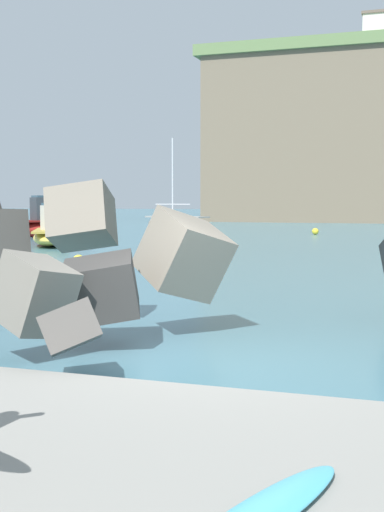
# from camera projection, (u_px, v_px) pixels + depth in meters

# --- Properties ---
(ground_plane) EXTENTS (400.00, 400.00, 0.00)m
(ground_plane) POSITION_uv_depth(u_px,v_px,m) (214.00, 366.00, 9.11)
(ground_plane) COLOR #42707F
(walkway_path) EXTENTS (48.00, 4.40, 0.24)m
(walkway_path) POSITION_uv_depth(u_px,v_px,m) (59.00, 467.00, 5.33)
(walkway_path) COLOR gray
(walkway_path) RESTS_ON ground
(breakwater_jetty) EXTENTS (29.93, 8.09, 2.54)m
(breakwater_jetty) POSITION_uv_depth(u_px,v_px,m) (124.00, 262.00, 11.80)
(breakwater_jetty) COLOR #4C4944
(breakwater_jetty) RESTS_ON ground
(boat_near_centre) EXTENTS (5.71, 3.13, 6.96)m
(boat_near_centre) POSITION_uv_depth(u_px,v_px,m) (177.00, 223.00, 52.43)
(boat_near_centre) COLOR beige
(boat_near_centre) RESTS_ON ground
(boat_mid_left) EXTENTS (4.36, 5.99, 2.11)m
(boat_mid_left) POSITION_uv_depth(u_px,v_px,m) (52.00, 233.00, 34.51)
(boat_mid_left) COLOR #EAC64C
(boat_mid_left) RESTS_ON ground
(boat_mid_right) EXTENTS (4.74, 5.32, 2.54)m
(boat_mid_right) POSITION_uv_depth(u_px,v_px,m) (51.00, 225.00, 41.51)
(boat_mid_right) COLOR maroon
(boat_mid_right) RESTS_ON ground
(mooring_buoy_inner) EXTENTS (0.44, 0.44, 0.44)m
(mooring_buoy_inner) POSITION_uv_depth(u_px,v_px,m) (79.00, 261.00, 22.62)
(mooring_buoy_inner) COLOR yellow
(mooring_buoy_inner) RESTS_ON ground
(mooring_buoy_outer) EXTENTS (0.44, 0.44, 0.44)m
(mooring_buoy_outer) POSITION_uv_depth(u_px,v_px,m) (315.00, 231.00, 45.94)
(mooring_buoy_outer) COLOR yellow
(mooring_buoy_outer) RESTS_ON ground
(station_building_annex) EXTENTS (7.83, 4.41, 5.55)m
(station_building_annex) POSITION_uv_depth(u_px,v_px,m) (373.00, 62.00, 98.06)
(station_building_annex) COLOR beige
(station_building_annex) RESTS_ON headland_bluff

